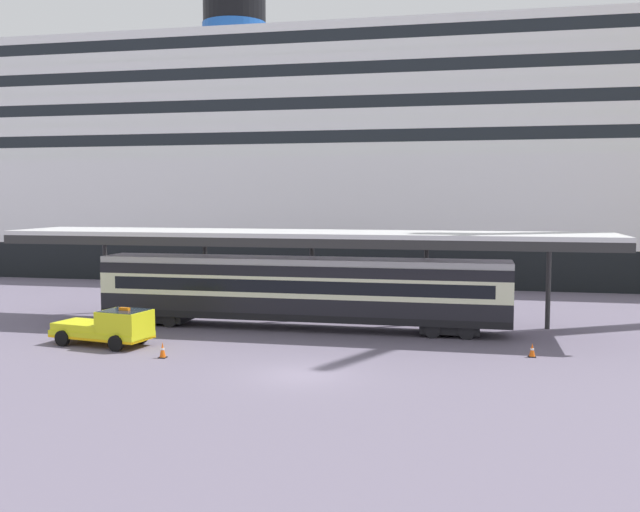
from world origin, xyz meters
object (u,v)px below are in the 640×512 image
train_carriage (300,289)px  cruise_ship (266,169)px  traffic_cone_near (532,350)px  service_truck (110,326)px  traffic_cone_mid (163,350)px

train_carriage → cruise_ship: bearing=109.5°
cruise_ship → traffic_cone_near: 48.22m
service_truck → traffic_cone_mid: service_truck is taller
train_carriage → service_truck: size_ratio=4.31×
service_truck → cruise_ship: bearing=95.6°
train_carriage → service_truck: train_carriage is taller
traffic_cone_mid → traffic_cone_near: bearing=12.7°
train_carriage → traffic_cone_mid: train_carriage is taller
cruise_ship → service_truck: (4.10, -41.78, -9.65)m
service_truck → traffic_cone_near: bearing=5.1°
cruise_ship → traffic_cone_mid: bearing=-79.8°
service_truck → traffic_cone_mid: 4.35m
cruise_ship → traffic_cone_mid: cruise_ship is taller
train_carriage → traffic_cone_near: (12.47, -4.67, -1.98)m
traffic_cone_near → train_carriage: bearing=159.5°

